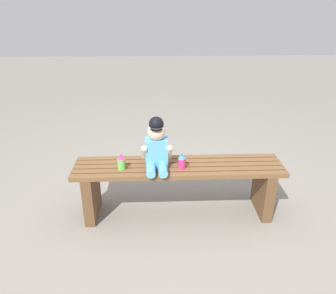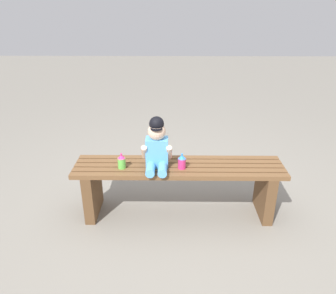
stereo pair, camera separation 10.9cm
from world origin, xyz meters
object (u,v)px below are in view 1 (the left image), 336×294
at_px(child_figure, 157,146).
at_px(sippy_cup_left, 121,162).
at_px(sippy_cup_right, 182,161).
at_px(park_bench, 178,181).

distance_m(child_figure, sippy_cup_left, 0.30).
xyz_separation_m(sippy_cup_left, sippy_cup_right, (0.46, 0.00, 0.00)).
xyz_separation_m(park_bench, sippy_cup_left, (-0.44, -0.05, 0.20)).
height_order(child_figure, sippy_cup_right, child_figure).
bearing_deg(child_figure, sippy_cup_right, -7.07).
xyz_separation_m(child_figure, sippy_cup_left, (-0.27, -0.02, -0.12)).
relative_size(park_bench, sippy_cup_left, 13.27).
distance_m(park_bench, child_figure, 0.37).
distance_m(sippy_cup_left, sippy_cup_right, 0.46).
relative_size(child_figure, sippy_cup_left, 3.26).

